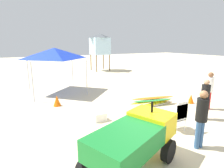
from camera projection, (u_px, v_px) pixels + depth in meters
ground at (151, 131)px, 6.39m from camera, size 80.00×80.00×0.00m
utility_cart at (135, 138)px, 4.36m from camera, size 2.81×2.08×1.50m
stacked_plastic_chairs at (179, 114)px, 6.24m from camera, size 0.48×0.48×1.11m
surfboard_pile at (153, 102)px, 8.94m from camera, size 2.57×0.87×0.40m
lifeguard_near_left at (205, 97)px, 7.16m from camera, size 0.32×0.32×1.64m
lifeguard_near_center at (202, 116)px, 5.16m from camera, size 0.32×0.32×1.73m
lifeguard_near_right at (209, 88)px, 8.28m from camera, size 0.32×0.32×1.74m
popup_canopy at (54, 53)px, 10.98m from camera, size 2.99×2.99×2.74m
lifeguard_tower at (100, 44)px, 19.90m from camera, size 1.98×1.98×4.02m
traffic_cone_near at (57, 101)px, 8.88m from camera, size 0.37×0.37×0.53m
traffic_cone_far at (191, 99)px, 9.29m from camera, size 0.32×0.32×0.46m
cooler_box at (100, 117)px, 7.21m from camera, size 0.49×0.36×0.33m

